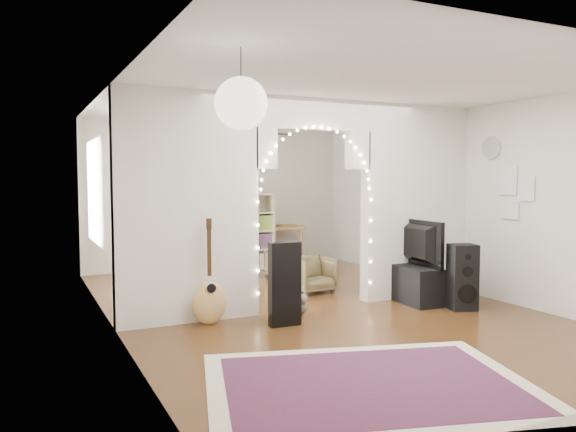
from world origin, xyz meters
name	(u,v)px	position (x,y,z in m)	size (l,w,h in m)	color
floor	(312,307)	(0.00, 0.00, 0.00)	(7.50, 7.50, 0.00)	black
ceiling	(313,98)	(0.00, 0.00, 2.70)	(5.00, 7.50, 0.02)	white
wall_back	(219,195)	(0.00, 3.75, 1.35)	(5.00, 0.02, 2.70)	silver
wall_front	(570,228)	(0.00, -3.75, 1.35)	(5.00, 0.02, 2.70)	silver
wall_left	(112,209)	(-2.50, 0.00, 1.35)	(0.02, 7.50, 2.70)	silver
wall_right	(461,201)	(2.50, 0.00, 1.35)	(0.02, 7.50, 2.70)	silver
divider_wall	(313,198)	(0.00, 0.00, 1.42)	(5.00, 0.20, 2.70)	silver
fairy_lights	(317,189)	(0.00, -0.13, 1.55)	(1.64, 0.04, 1.60)	#FFEABF
window	(94,191)	(-2.47, 1.80, 1.50)	(0.04, 1.20, 1.40)	white
wall_clock	(492,148)	(2.48, -0.60, 2.10)	(0.31, 0.31, 0.03)	white
picture_frames	(514,192)	(2.48, -1.00, 1.50)	(0.02, 0.50, 0.70)	white
paper_lantern	(241,104)	(-1.90, -2.40, 2.25)	(0.40, 0.40, 0.40)	white
ceiling_fan	(254,133)	(0.00, 2.00, 2.40)	(1.10, 1.10, 0.30)	gold
area_rug	(369,384)	(-0.88, -2.63, 0.01)	(2.64, 1.97, 0.02)	maroon
guitar_case	(285,284)	(-0.72, -0.67, 0.48)	(0.37, 0.12, 0.96)	black
acoustic_guitar	(210,286)	(-1.47, -0.25, 0.45)	(0.44, 0.28, 1.04)	tan
tabby_cat	(299,305)	(-0.33, -0.27, 0.12)	(0.21, 0.45, 0.30)	brown
floor_speaker	(462,277)	(1.67, -0.95, 0.42)	(0.40, 0.37, 0.84)	black
media_console	(411,283)	(1.37, -0.28, 0.25)	(0.40, 1.00, 0.50)	black
tv	(411,243)	(1.37, -0.28, 0.81)	(1.07, 0.14, 0.62)	black
bookcase	(238,232)	(0.18, 3.22, 0.70)	(1.36, 0.35, 1.40)	tan
dining_table	(270,230)	(0.95, 3.50, 0.68)	(1.22, 0.83, 0.76)	brown
flower_vase	(270,221)	(0.95, 3.50, 0.85)	(0.18, 0.18, 0.19)	silver
dining_chair_left	(279,263)	(0.59, 2.30, 0.22)	(0.46, 0.48, 0.43)	#4F4327
dining_chair_right	(313,275)	(0.46, 0.84, 0.26)	(0.56, 0.58, 0.52)	#4F4327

